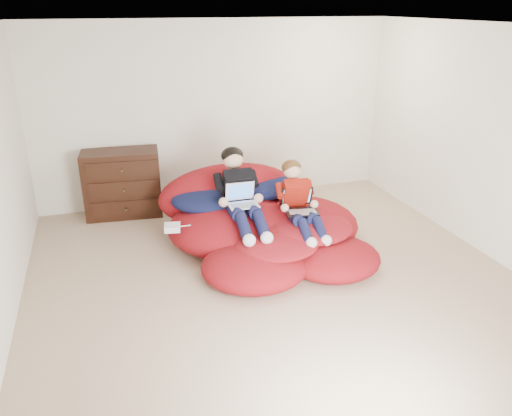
{
  "coord_description": "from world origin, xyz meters",
  "views": [
    {
      "loc": [
        -1.56,
        -4.29,
        2.68
      ],
      "look_at": [
        -0.11,
        0.28,
        0.7
      ],
      "focal_mm": 35.0,
      "sensor_mm": 36.0,
      "label": 1
    }
  ],
  "objects_px": {
    "older_boy": "(240,190)",
    "laptop_white": "(242,199)",
    "younger_boy": "(299,198)",
    "laptop_black": "(300,205)",
    "beanbag_pile": "(260,222)",
    "dresser": "(123,183)"
  },
  "relations": [
    {
      "from": "older_boy",
      "to": "laptop_white",
      "type": "xyz_separation_m",
      "value": [
        0.0,
        -0.08,
        -0.07
      ]
    },
    {
      "from": "younger_boy",
      "to": "laptop_black",
      "type": "xyz_separation_m",
      "value": [
        -0.0,
        -0.04,
        -0.06
      ]
    },
    {
      "from": "beanbag_pile",
      "to": "older_boy",
      "type": "xyz_separation_m",
      "value": [
        -0.25,
        -0.04,
        0.45
      ]
    },
    {
      "from": "laptop_black",
      "to": "older_boy",
      "type": "bearing_deg",
      "value": 155.74
    },
    {
      "from": "dresser",
      "to": "laptop_black",
      "type": "bearing_deg",
      "value": -42.5
    },
    {
      "from": "laptop_white",
      "to": "laptop_black",
      "type": "height_order",
      "value": "laptop_white"
    },
    {
      "from": "younger_boy",
      "to": "laptop_white",
      "type": "height_order",
      "value": "younger_boy"
    },
    {
      "from": "younger_boy",
      "to": "dresser",
      "type": "bearing_deg",
      "value": 138.12
    },
    {
      "from": "beanbag_pile",
      "to": "laptop_black",
      "type": "xyz_separation_m",
      "value": [
        0.37,
        -0.32,
        0.3
      ]
    },
    {
      "from": "laptop_white",
      "to": "older_boy",
      "type": "bearing_deg",
      "value": 90.0
    },
    {
      "from": "older_boy",
      "to": "younger_boy",
      "type": "xyz_separation_m",
      "value": [
        0.62,
        -0.24,
        -0.08
      ]
    },
    {
      "from": "dresser",
      "to": "younger_boy",
      "type": "distance_m",
      "value": 2.5
    },
    {
      "from": "older_boy",
      "to": "laptop_black",
      "type": "xyz_separation_m",
      "value": [
        0.62,
        -0.28,
        -0.14
      ]
    },
    {
      "from": "dresser",
      "to": "younger_boy",
      "type": "bearing_deg",
      "value": -41.88
    },
    {
      "from": "beanbag_pile",
      "to": "laptop_white",
      "type": "relative_size",
      "value": 7.18
    },
    {
      "from": "younger_boy",
      "to": "beanbag_pile",
      "type": "bearing_deg",
      "value": 143.01
    },
    {
      "from": "older_boy",
      "to": "younger_boy",
      "type": "relative_size",
      "value": 1.18
    },
    {
      "from": "dresser",
      "to": "laptop_white",
      "type": "xyz_separation_m",
      "value": [
        1.23,
        -1.5,
        0.19
      ]
    },
    {
      "from": "younger_boy",
      "to": "laptop_white",
      "type": "distance_m",
      "value": 0.64
    },
    {
      "from": "beanbag_pile",
      "to": "laptop_white",
      "type": "distance_m",
      "value": 0.47
    },
    {
      "from": "dresser",
      "to": "laptop_white",
      "type": "bearing_deg",
      "value": -50.65
    },
    {
      "from": "dresser",
      "to": "beanbag_pile",
      "type": "distance_m",
      "value": 2.03
    }
  ]
}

